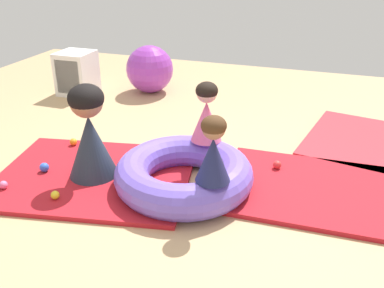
% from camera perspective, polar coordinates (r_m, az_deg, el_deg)
% --- Properties ---
extents(ground_plane, '(8.00, 8.00, 0.00)m').
position_cam_1_polar(ground_plane, '(3.57, -2.62, -5.75)').
color(ground_plane, tan).
extents(gym_mat_near_right, '(1.41, 1.48, 0.04)m').
position_cam_1_polar(gym_mat_near_right, '(4.64, 22.77, 0.14)').
color(gym_mat_near_right, red).
rests_on(gym_mat_near_right, ground).
extents(gym_mat_front, '(1.59, 1.15, 0.04)m').
position_cam_1_polar(gym_mat_front, '(3.63, 16.58, -5.96)').
color(gym_mat_front, '#B21923').
rests_on(gym_mat_front, ground).
extents(gym_mat_far_left, '(1.85, 1.56, 0.04)m').
position_cam_1_polar(gym_mat_far_left, '(3.77, -12.92, -4.20)').
color(gym_mat_far_left, '#B21923').
rests_on(gym_mat_far_left, ground).
extents(inflatable_cushion, '(1.13, 1.13, 0.28)m').
position_cam_1_polar(inflatable_cushion, '(3.47, -1.08, -4.00)').
color(inflatable_cushion, '#7056D1').
rests_on(inflatable_cushion, ground).
extents(child_in_navy, '(0.36, 0.36, 0.50)m').
position_cam_1_polar(child_in_navy, '(2.99, 2.86, -0.81)').
color(child_in_navy, navy).
rests_on(child_in_navy, inflatable_cushion).
extents(child_in_pink, '(0.38, 0.38, 0.52)m').
position_cam_1_polar(child_in_pink, '(3.62, 1.95, 4.25)').
color(child_in_pink, '#E5608E').
rests_on(child_in_pink, inflatable_cushion).
extents(adult_seated, '(0.44, 0.44, 0.80)m').
position_cam_1_polar(adult_seated, '(3.59, -13.54, 1.50)').
color(adult_seated, '#232D3D').
rests_on(adult_seated, gym_mat_far_left).
extents(play_ball_yellow, '(0.07, 0.07, 0.07)m').
position_cam_1_polar(play_ball_yellow, '(3.48, -17.87, -6.53)').
color(play_ball_yellow, yellow).
rests_on(play_ball_yellow, gym_mat_far_left).
extents(play_ball_teal, '(0.07, 0.07, 0.07)m').
position_cam_1_polar(play_ball_teal, '(3.53, 6.84, -4.87)').
color(play_ball_teal, teal).
rests_on(play_ball_teal, gym_mat_front).
extents(play_ball_pink, '(0.07, 0.07, 0.07)m').
position_cam_1_polar(play_ball_pink, '(3.77, -23.95, -5.03)').
color(play_ball_pink, pink).
rests_on(play_ball_pink, gym_mat_far_left).
extents(play_ball_orange, '(0.07, 0.07, 0.07)m').
position_cam_1_polar(play_ball_orange, '(4.33, -15.61, 0.28)').
color(play_ball_orange, orange).
rests_on(play_ball_orange, gym_mat_far_left).
extents(play_ball_blue, '(0.08, 0.08, 0.08)m').
position_cam_1_polar(play_ball_blue, '(3.91, -19.19, -2.97)').
color(play_ball_blue, blue).
rests_on(play_ball_blue, gym_mat_far_left).
extents(play_ball_red, '(0.07, 0.07, 0.07)m').
position_cam_1_polar(play_ball_red, '(3.81, 11.34, -2.73)').
color(play_ball_red, red).
rests_on(play_ball_red, gym_mat_front).
extents(exercise_ball_large, '(0.63, 0.63, 0.63)m').
position_cam_1_polar(exercise_ball_large, '(5.79, -5.69, 9.95)').
color(exercise_ball_large, purple).
rests_on(exercise_ball_large, ground).
extents(storage_cube, '(0.44, 0.44, 0.56)m').
position_cam_1_polar(storage_cube, '(5.88, -15.30, 9.10)').
color(storage_cube, white).
rests_on(storage_cube, ground).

